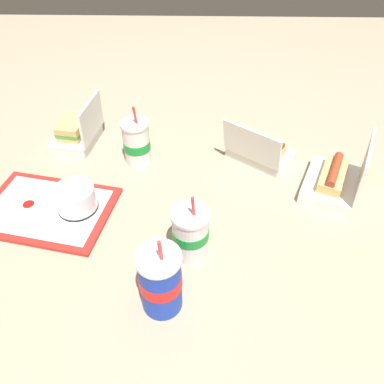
# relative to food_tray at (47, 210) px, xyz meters

# --- Properties ---
(ground_plane) EXTENTS (3.20, 3.20, 0.00)m
(ground_plane) POSITION_rel_food_tray_xyz_m (0.39, 0.06, -0.01)
(ground_plane) COLOR gray
(food_tray) EXTENTS (0.41, 0.33, 0.01)m
(food_tray) POSITION_rel_food_tray_xyz_m (0.00, 0.00, 0.00)
(food_tray) COLOR red
(food_tray) RESTS_ON ground_plane
(cake_container) EXTENTS (0.12, 0.12, 0.07)m
(cake_container) POSITION_rel_food_tray_xyz_m (0.09, 0.01, 0.04)
(cake_container) COLOR black
(cake_container) RESTS_ON food_tray
(ketchup_cup) EXTENTS (0.04, 0.04, 0.02)m
(ketchup_cup) POSITION_rel_food_tray_xyz_m (-0.04, -0.01, 0.02)
(ketchup_cup) COLOR white
(ketchup_cup) RESTS_ON food_tray
(napkin_stack) EXTENTS (0.13, 0.13, 0.00)m
(napkin_stack) POSITION_rel_food_tray_xyz_m (-0.05, -0.04, 0.01)
(napkin_stack) COLOR white
(napkin_stack) RESTS_ON food_tray
(plastic_fork) EXTENTS (0.11, 0.05, 0.00)m
(plastic_fork) POSITION_rel_food_tray_xyz_m (-0.07, 0.06, 0.01)
(plastic_fork) COLOR white
(plastic_fork) RESTS_ON food_tray
(clamshell_hotdog_corner) EXTENTS (0.23, 0.25, 0.19)m
(clamshell_hotdog_corner) POSITION_rel_food_tray_xyz_m (0.85, 0.11, 0.04)
(clamshell_hotdog_corner) COLOR white
(clamshell_hotdog_corner) RESTS_ON ground_plane
(clamshell_sandwich_center) EXTENTS (0.17, 0.19, 0.17)m
(clamshell_sandwich_center) POSITION_rel_food_tray_xyz_m (0.01, 0.34, 0.04)
(clamshell_sandwich_center) COLOR white
(clamshell_sandwich_center) RESTS_ON ground_plane
(clamshell_hotdog_back) EXTENTS (0.25, 0.24, 0.16)m
(clamshell_hotdog_back) POSITION_rel_food_tray_xyz_m (0.64, 0.26, 0.03)
(clamshell_hotdog_back) COLOR white
(clamshell_hotdog_back) RESTS_ON ground_plane
(soda_cup_right) EXTENTS (0.10, 0.10, 0.24)m
(soda_cup_right) POSITION_rel_food_tray_xyz_m (0.36, -0.29, 0.08)
(soda_cup_right) COLOR #1938B7
(soda_cup_right) RESTS_ON ground_plane
(soda_cup_front) EXTENTS (0.09, 0.09, 0.21)m
(soda_cup_front) POSITION_rel_food_tray_xyz_m (0.24, 0.24, 0.07)
(soda_cup_front) COLOR white
(soda_cup_front) RESTS_ON ground_plane
(soda_cup_left) EXTENTS (0.10, 0.10, 0.21)m
(soda_cup_left) POSITION_rel_food_tray_xyz_m (0.42, -0.14, 0.07)
(soda_cup_left) COLOR white
(soda_cup_left) RESTS_ON ground_plane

